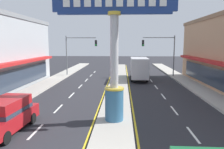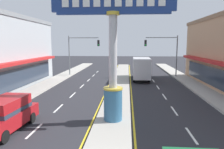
{
  "view_description": "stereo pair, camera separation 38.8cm",
  "coord_description": "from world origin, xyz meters",
  "px_view_note": "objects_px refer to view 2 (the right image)",
  "views": [
    {
      "loc": [
        0.5,
        -6.75,
        5.01
      ],
      "look_at": [
        -0.31,
        9.98,
        2.6
      ],
      "focal_mm": 34.52,
      "sensor_mm": 36.0,
      "label": 1
    },
    {
      "loc": [
        0.89,
        -6.73,
        5.01
      ],
      "look_at": [
        -0.31,
        9.98,
        2.6
      ],
      "focal_mm": 34.52,
      "sensor_mm": 36.0,
      "label": 2
    }
  ],
  "objects_px": {
    "district_sign": "(113,53)",
    "traffic_light_left_side": "(80,49)",
    "box_truck_near_right_lane": "(141,68)",
    "traffic_light_right_side": "(165,49)",
    "suv_far_right_lane": "(5,114)"
  },
  "relations": [
    {
      "from": "traffic_light_left_side",
      "to": "traffic_light_right_side",
      "type": "distance_m",
      "value": 12.79
    },
    {
      "from": "box_truck_near_right_lane",
      "to": "suv_far_right_lane",
      "type": "xyz_separation_m",
      "value": [
        -8.87,
        -18.2,
        -0.71
      ]
    },
    {
      "from": "district_sign",
      "to": "box_truck_near_right_lane",
      "type": "height_order",
      "value": "district_sign"
    },
    {
      "from": "district_sign",
      "to": "traffic_light_right_side",
      "type": "distance_m",
      "value": 20.1
    },
    {
      "from": "district_sign",
      "to": "traffic_light_left_side",
      "type": "distance_m",
      "value": 20.68
    },
    {
      "from": "district_sign",
      "to": "suv_far_right_lane",
      "type": "relative_size",
      "value": 1.73
    },
    {
      "from": "box_truck_near_right_lane",
      "to": "traffic_light_right_side",
      "type": "bearing_deg",
      "value": 36.94
    },
    {
      "from": "traffic_light_left_side",
      "to": "traffic_light_right_side",
      "type": "height_order",
      "value": "same"
    },
    {
      "from": "traffic_light_left_side",
      "to": "box_truck_near_right_lane",
      "type": "height_order",
      "value": "traffic_light_left_side"
    },
    {
      "from": "traffic_light_left_side",
      "to": "district_sign",
      "type": "bearing_deg",
      "value": -72.01
    },
    {
      "from": "traffic_light_right_side",
      "to": "box_truck_near_right_lane",
      "type": "xyz_separation_m",
      "value": [
        -3.61,
        -2.71,
        -2.55
      ]
    },
    {
      "from": "district_sign",
      "to": "box_truck_near_right_lane",
      "type": "xyz_separation_m",
      "value": [
        2.78,
        16.34,
        -2.73
      ]
    },
    {
      "from": "box_truck_near_right_lane",
      "to": "suv_far_right_lane",
      "type": "bearing_deg",
      "value": -116.0
    },
    {
      "from": "traffic_light_right_side",
      "to": "suv_far_right_lane",
      "type": "xyz_separation_m",
      "value": [
        -12.48,
        -20.91,
        -3.26
      ]
    },
    {
      "from": "district_sign",
      "to": "box_truck_near_right_lane",
      "type": "bearing_deg",
      "value": 80.35
    }
  ]
}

